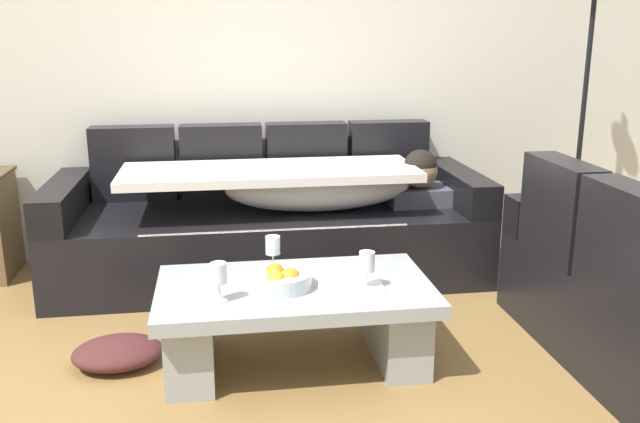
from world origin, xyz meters
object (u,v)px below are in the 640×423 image
wine_glass_near_right (367,263)px  crumpled_garment (118,352)px  fruit_bowl (280,279)px  wine_glass_far_back (273,247)px  floor_lamp (582,86)px  open_magazine (350,284)px  coffee_table (295,314)px  couch_along_wall (277,223)px  wine_glass_near_left (219,275)px

wine_glass_near_right → crumpled_garment: bearing=169.7°
fruit_bowl → crumpled_garment: size_ratio=0.70×
fruit_bowl → crumpled_garment: 0.82m
wine_glass_far_back → floor_lamp: 2.39m
open_magazine → floor_lamp: (1.73, 1.30, 0.73)m
wine_glass_near_right → wine_glass_far_back: (-0.38, 0.28, 0.00)m
coffee_table → open_magazine: open_magazine is taller
couch_along_wall → wine_glass_near_right: (0.27, -1.27, 0.17)m
wine_glass_near_left → fruit_bowl: bearing=23.0°
fruit_bowl → wine_glass_near_left: wine_glass_near_left is taller
floor_lamp → crumpled_garment: floor_lamp is taller
floor_lamp → crumpled_garment: 3.17m
fruit_bowl → crumpled_garment: fruit_bowl is taller
crumpled_garment → wine_glass_near_left: bearing=-28.0°
open_magazine → wine_glass_near_left: bearing=-163.2°
couch_along_wall → coffee_table: size_ratio=2.11×
floor_lamp → crumpled_garment: size_ratio=4.88×
couch_along_wall → crumpled_garment: (-0.82, -1.07, -0.27)m
open_magazine → crumpled_garment: size_ratio=0.70×
couch_along_wall → fruit_bowl: 1.21m
open_magazine → crumpled_garment: (-1.03, 0.15, -0.33)m
wine_glass_near_right → floor_lamp: size_ratio=0.09×
wine_glass_near_right → couch_along_wall: bearing=102.2°
wine_glass_near_left → coffee_table: bearing=23.5°
fruit_bowl → floor_lamp: (2.03, 1.29, 0.70)m
wine_glass_near_left → crumpled_garment: wine_glass_near_left is taller
couch_along_wall → floor_lamp: (1.94, 0.08, 0.79)m
couch_along_wall → open_magazine: couch_along_wall is taller
wine_glass_near_right → wine_glass_far_back: size_ratio=1.00×
wine_glass_far_back → floor_lamp: bearing=27.5°
wine_glass_far_back → open_magazine: 0.41m
couch_along_wall → wine_glass_near_left: (-0.35, -1.32, 0.17)m
wine_glass_near_left → wine_glass_near_right: bearing=4.4°
couch_along_wall → fruit_bowl: bearing=-94.5°
wine_glass_far_back → couch_along_wall: bearing=83.9°
open_magazine → wine_glass_near_right: bearing=-29.3°
crumpled_garment → fruit_bowl: bearing=-10.6°
coffee_table → wine_glass_near_left: 0.44m
wine_glass_near_left → floor_lamp: (2.29, 1.40, 0.62)m
coffee_table → wine_glass_far_back: size_ratio=7.23×
fruit_bowl → crumpled_garment: (-0.72, 0.14, -0.36)m
floor_lamp → crumpled_garment: bearing=-157.3°
fruit_bowl → wine_glass_near_right: 0.38m
coffee_table → couch_along_wall: bearing=88.6°
fruit_bowl → wine_glass_far_back: wine_glass_far_back is taller
couch_along_wall → floor_lamp: bearing=2.4°
wine_glass_near_left → open_magazine: bearing=9.5°
coffee_table → fruit_bowl: bearing=-154.6°
crumpled_garment → floor_lamp: bearing=22.7°
open_magazine → crumpled_garment: open_magazine is taller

